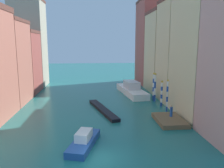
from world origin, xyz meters
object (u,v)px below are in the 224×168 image
at_px(mooring_pole_1, 162,93).
at_px(mooring_pole_3, 154,86).
at_px(motorboat_0, 84,141).
at_px(waterfront_dock, 170,120).
at_px(person_on_dock, 171,111).
at_px(mooring_pole_0, 167,95).
at_px(gondola_black, 103,110).
at_px(vaporetto_white, 131,90).
at_px(mooring_pole_2, 155,87).

distance_m(mooring_pole_1, mooring_pole_3, 4.55).
bearing_deg(motorboat_0, waterfront_dock, 28.65).
relative_size(waterfront_dock, person_on_dock, 3.49).
relative_size(waterfront_dock, motorboat_0, 0.84).
xyz_separation_m(person_on_dock, motorboat_0, (-11.20, -6.58, -0.74)).
relative_size(mooring_pole_0, gondola_black, 0.45).
height_order(mooring_pole_0, motorboat_0, mooring_pole_0).
bearing_deg(waterfront_dock, gondola_black, 145.77).
relative_size(mooring_pole_0, mooring_pole_3, 0.98).
distance_m(waterfront_dock, person_on_dock, 1.27).
xyz_separation_m(person_on_dock, mooring_pole_0, (0.74, 3.95, 1.22)).
bearing_deg(mooring_pole_1, waterfront_dock, -99.15).
height_order(person_on_dock, vaporetto_white, vaporetto_white).
bearing_deg(mooring_pole_3, person_on_dock, -93.55).
xyz_separation_m(waterfront_dock, gondola_black, (-8.36, 5.69, -0.05)).
relative_size(mooring_pole_2, gondola_black, 0.46).
distance_m(mooring_pole_1, motorboat_0, 18.09).
distance_m(waterfront_dock, mooring_pole_2, 11.10).
bearing_deg(mooring_pole_0, vaporetto_white, 104.42).
bearing_deg(person_on_dock, waterfront_dock, -121.24).
relative_size(mooring_pole_2, mooring_pole_3, 1.02).
distance_m(person_on_dock, mooring_pole_2, 10.23).
relative_size(person_on_dock, mooring_pole_0, 0.31).
bearing_deg(motorboat_0, mooring_pole_2, 54.73).
xyz_separation_m(mooring_pole_2, vaporetto_white, (-3.05, 6.17, -1.67)).
xyz_separation_m(mooring_pole_1, vaporetto_white, (-3.24, 9.44, -1.27)).
bearing_deg(mooring_pole_2, mooring_pole_1, -86.70).
distance_m(mooring_pole_2, vaporetto_white, 7.08).
distance_m(waterfront_dock, gondola_black, 10.11).
bearing_deg(vaporetto_white, mooring_pole_0, -75.58).
bearing_deg(mooring_pole_0, person_on_dock, -100.60).
height_order(waterfront_dock, mooring_pole_2, mooring_pole_2).
distance_m(person_on_dock, gondola_black, 10.15).
relative_size(waterfront_dock, mooring_pole_2, 1.04).
height_order(mooring_pole_2, vaporetto_white, mooring_pole_2).
relative_size(waterfront_dock, mooring_pole_3, 1.06).
relative_size(mooring_pole_0, motorboat_0, 0.78).
distance_m(waterfront_dock, motorboat_0, 12.29).
xyz_separation_m(person_on_dock, gondola_black, (-8.78, 5.00, -1.03)).
xyz_separation_m(vaporetto_white, gondola_black, (-6.34, -11.29, -0.68)).
bearing_deg(mooring_pole_3, vaporetto_white, 122.61).
relative_size(mooring_pole_1, vaporetto_white, 0.34).
bearing_deg(mooring_pole_2, motorboat_0, -125.27).
distance_m(vaporetto_white, motorboat_0, 24.50).
height_order(mooring_pole_2, mooring_pole_3, mooring_pole_2).
xyz_separation_m(mooring_pole_0, mooring_pole_1, (0.06, 2.90, -0.30)).
relative_size(mooring_pole_1, mooring_pole_3, 0.86).
bearing_deg(gondola_black, person_on_dock, -29.69).
height_order(mooring_pole_1, mooring_pole_3, mooring_pole_3).
bearing_deg(mooring_pole_2, mooring_pole_0, -88.81).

